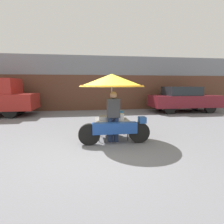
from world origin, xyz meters
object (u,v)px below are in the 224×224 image
at_px(potted_plant, 214,102).
at_px(parked_car, 183,99).
at_px(vendor_motorcycle_cart, 112,88).
at_px(vendor_person, 113,114).

bearing_deg(potted_plant, parked_car, -163.98).
relative_size(parked_car, potted_plant, 4.98).
height_order(vendor_motorcycle_cart, potted_plant, vendor_motorcycle_cart).
xyz_separation_m(parked_car, potted_plant, (2.86, 0.82, -0.33)).
xyz_separation_m(vendor_motorcycle_cart, vendor_person, (-0.01, -0.34, -0.77)).
height_order(vendor_motorcycle_cart, vendor_person, vendor_motorcycle_cart).
relative_size(vendor_motorcycle_cart, vendor_person, 1.38).
relative_size(vendor_motorcycle_cart, potted_plant, 2.46).
height_order(parked_car, potted_plant, parked_car).
distance_m(vendor_motorcycle_cart, potted_plant, 10.07).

